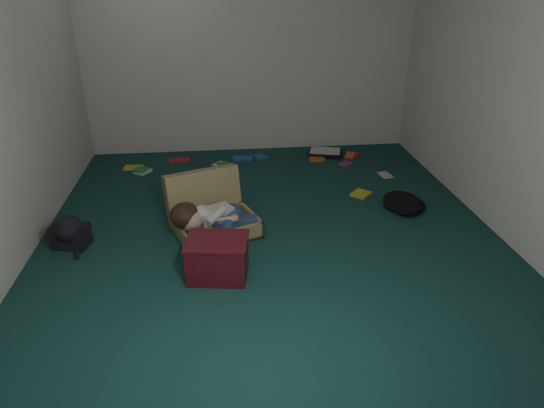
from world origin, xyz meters
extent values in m
plane|color=#153D39|center=(0.00, 0.00, 0.00)|extent=(4.50, 4.50, 0.00)
plane|color=white|center=(0.00, 2.25, 1.30)|extent=(4.50, 0.00, 4.50)
plane|color=white|center=(0.00, -2.25, 1.30)|extent=(4.50, 0.00, 4.50)
plane|color=white|center=(-2.00, 0.00, 1.30)|extent=(0.00, 4.50, 4.50)
plane|color=white|center=(2.00, 0.00, 1.30)|extent=(0.00, 4.50, 4.50)
cube|color=#968752|center=(-0.47, 0.00, 0.08)|extent=(0.82, 0.70, 0.16)
cube|color=silver|center=(-0.47, 0.00, 0.04)|extent=(0.74, 0.63, 0.02)
cube|color=#968752|center=(-0.58, 0.29, 0.25)|extent=(0.72, 0.44, 0.51)
cube|color=beige|center=(-0.48, -0.03, 0.17)|extent=(0.34, 0.29, 0.22)
sphere|color=tan|center=(-0.68, -0.14, 0.23)|extent=(0.19, 0.19, 0.19)
ellipsoid|color=black|center=(-0.73, -0.10, 0.26)|extent=(0.25, 0.26, 0.21)
ellipsoid|color=navy|center=(-0.35, 0.03, 0.17)|extent=(0.23, 0.26, 0.21)
cube|color=navy|center=(-0.38, -0.10, 0.16)|extent=(0.27, 0.27, 0.14)
cube|color=navy|center=(-0.24, -0.05, 0.13)|extent=(0.24, 0.13, 0.11)
sphere|color=white|center=(-0.16, 0.01, 0.11)|extent=(0.11, 0.11, 0.11)
sphere|color=white|center=(-0.14, -0.06, 0.10)|extent=(0.10, 0.10, 0.10)
cylinder|color=tan|center=(-0.39, -0.13, 0.21)|extent=(0.19, 0.12, 0.07)
cube|color=#4A0F18|center=(-0.47, -0.64, 0.15)|extent=(0.48, 0.40, 0.29)
cube|color=#4A0F18|center=(-0.47, -0.64, 0.30)|extent=(0.51, 0.42, 0.02)
cube|color=black|center=(0.91, 1.92, 0.03)|extent=(0.48, 0.41, 0.05)
cube|color=white|center=(0.91, 1.92, 0.05)|extent=(0.43, 0.36, 0.01)
cube|color=gold|center=(-1.44, 1.71, 0.01)|extent=(0.19, 0.14, 0.02)
cube|color=red|center=(-0.91, 1.89, 0.01)|extent=(0.24, 0.23, 0.02)
cube|color=white|center=(-0.40, 1.66, 0.01)|extent=(0.19, 0.22, 0.02)
cube|color=#1E54A6|center=(0.09, 1.92, 0.01)|extent=(0.20, 0.23, 0.02)
cube|color=orange|center=(0.77, 1.75, 0.01)|extent=(0.23, 0.22, 0.02)
cube|color=green|center=(0.88, 1.90, 0.01)|extent=(0.20, 0.16, 0.02)
cube|color=#A12883|center=(1.10, 1.57, 0.01)|extent=(0.23, 0.23, 0.02)
cube|color=beige|center=(1.45, 1.16, 0.01)|extent=(0.17, 0.21, 0.02)
cube|color=gold|center=(1.03, 0.68, 0.01)|extent=(0.21, 0.23, 0.02)
cube|color=red|center=(1.23, 1.80, 0.01)|extent=(0.23, 0.21, 0.02)
cube|color=white|center=(-1.32, 1.57, 0.01)|extent=(0.21, 0.17, 0.02)
cube|color=#1E54A6|center=(-0.14, 1.86, 0.01)|extent=(0.23, 0.23, 0.02)
camera|label=1|loc=(-0.41, -3.78, 2.12)|focal=32.00mm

